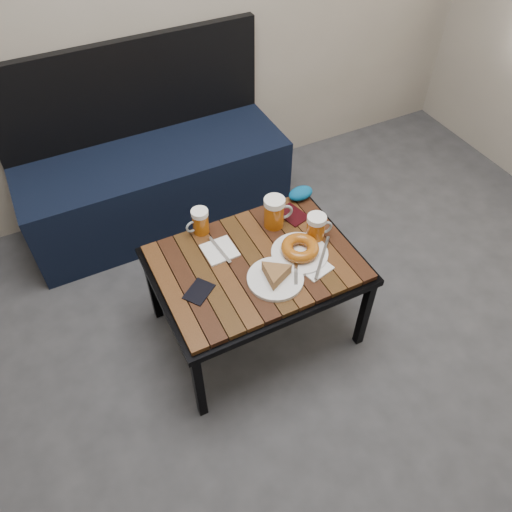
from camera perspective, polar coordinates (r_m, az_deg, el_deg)
name	(u,v)px	position (r m, az deg, el deg)	size (l,w,h in m)	color
ground	(348,488)	(2.11, 10.45, -24.67)	(4.00, 4.00, 0.00)	#2D2D30
bench	(155,179)	(2.81, -11.46, 8.65)	(1.40, 0.50, 0.95)	black
cafe_table	(256,268)	(2.07, 0.00, -1.36)	(0.84, 0.62, 0.47)	black
beer_mug_left	(200,221)	(2.13, -6.42, 3.95)	(0.11, 0.08, 0.12)	#A44F0D
beer_mug_centre	(275,212)	(2.14, 2.16, 5.02)	(0.14, 0.10, 0.15)	#A44F0D
beer_mug_right	(316,228)	(2.09, 6.91, 3.20)	(0.12, 0.08, 0.13)	#A44F0D
plate_pie	(275,276)	(1.95, 2.24, -2.29)	(0.22, 0.22, 0.06)	white
plate_bagel	(300,250)	(2.05, 5.04, 0.66)	(0.27, 0.28, 0.06)	white
napkin_left	(220,250)	(2.08, -4.18, 0.63)	(0.13, 0.18, 0.01)	white
napkin_right	(316,268)	(2.02, 6.83, -1.37)	(0.14, 0.12, 0.01)	white
passport_navy	(199,292)	(1.94, -6.54, -4.07)	(0.08, 0.12, 0.01)	black
passport_burgundy	(292,215)	(2.24, 4.18, 4.73)	(0.10, 0.13, 0.01)	black
knit_pouch	(301,193)	(2.31, 5.13, 7.15)	(0.12, 0.08, 0.05)	navy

